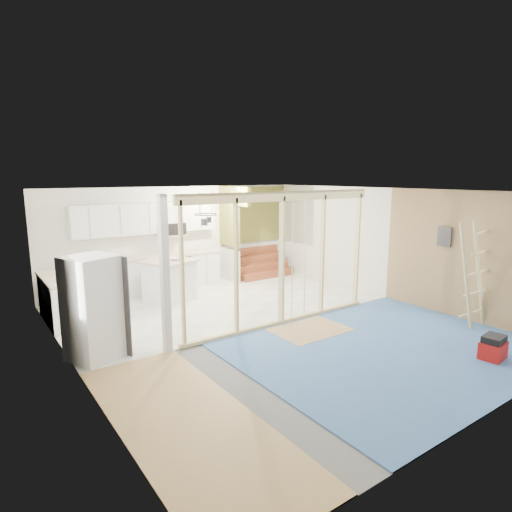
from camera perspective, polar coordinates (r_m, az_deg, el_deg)
room at (r=8.01m, az=1.87°, el=-0.69°), size 7.01×8.01×2.61m
floor_overlays at (r=8.45m, az=1.96°, el=-9.16°), size 7.00×8.00×0.03m
stud_frame at (r=7.82m, az=0.46°, el=1.20°), size 4.66×0.14×2.60m
base_cabinets at (r=10.41m, az=-16.72°, el=-3.17°), size 4.45×2.24×0.93m
upper_cabinets at (r=10.86m, az=-14.03°, el=4.78°), size 3.60×0.41×0.85m
green_partition at (r=12.18m, az=-0.83°, el=1.56°), size 2.25×1.51×2.60m
pot_rack at (r=9.33m, az=-6.67°, el=5.19°), size 0.52×0.52×0.72m
sheathing_panel at (r=9.39m, az=26.95°, el=-0.16°), size 0.02×4.00×2.60m
electrical_panel at (r=9.59m, az=23.84°, el=2.41°), size 0.04×0.30×0.40m
ceiling_light at (r=11.12m, az=-1.69°, el=8.95°), size 0.32×0.32×0.08m
fridge at (r=7.21m, az=-20.83°, el=-6.53°), size 0.95×0.91×1.67m
island at (r=10.06m, az=-11.44°, el=-3.28°), size 1.30×1.30×0.98m
bowl at (r=9.92m, az=-10.55°, el=-0.37°), size 0.29×0.29×0.06m
soap_bottle_a at (r=10.39m, az=-22.19°, el=-0.16°), size 0.13×0.13×0.27m
soap_bottle_b at (r=11.33m, az=-7.57°, el=1.18°), size 0.10×0.10×0.19m
toolbox at (r=7.88m, az=29.06°, el=-10.69°), size 0.45×0.36×0.40m
ladder at (r=9.03m, az=27.09°, el=-2.21°), size 1.08×0.22×2.05m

